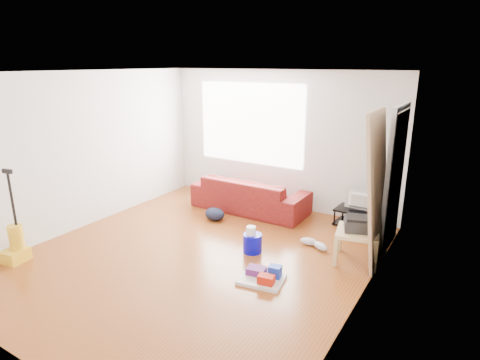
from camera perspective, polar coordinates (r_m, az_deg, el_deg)
The scene contains 13 objects.
room at distance 5.41m, azimuth -4.91°, elevation 1.75°, with size 4.51×5.01×2.51m.
sofa at distance 7.41m, azimuth 1.42°, elevation -4.27°, with size 2.12×0.83×0.62m, color #500A10.
tv_stand at distance 6.91m, azimuth 16.62°, elevation -5.21°, with size 0.80×0.48×0.29m.
tv at distance 6.81m, azimuth 16.82°, elevation -2.90°, with size 0.55×0.07×0.32m, color black.
side_table at distance 5.66m, azimuth 16.40°, elevation -7.58°, with size 0.65×0.65×0.45m.
printer at distance 5.60m, azimuth 16.53°, elevation -6.03°, with size 0.45×0.39×0.19m.
bucket at distance 5.85m, azimuth 1.77°, elevation -10.15°, with size 0.27×0.27×0.27m, color #0605BA.
toilet_paper at distance 5.76m, azimuth 1.57°, elevation -8.45°, with size 0.13×0.13×0.12m, color white.
cleaning_tray at distance 5.13m, azimuth 3.33°, elevation -13.55°, with size 0.60×0.51×0.19m.
backpack at distance 6.98m, azimuth -3.61°, elevation -5.63°, with size 0.37×0.30×0.21m, color black.
sneakers at distance 6.06m, azimuth 10.58°, elevation -8.92°, with size 0.49×0.25×0.11m.
vacuum at distance 6.30m, azimuth -29.29°, elevation -8.01°, with size 0.31×0.34×1.29m.
door_panel at distance 5.86m, azimuth 18.03°, elevation -11.01°, with size 0.04×0.82×2.06m, color #9C7554.
Camera 1 is at (3.21, -4.04, 2.62)m, focal length 30.00 mm.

